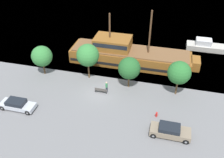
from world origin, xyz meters
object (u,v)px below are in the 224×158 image
parked_car_curb_front (170,131)px  parked_car_curb_mid (17,105)px  pirate_ship (128,55)px  moored_boat_dockside (205,46)px  pedestrian_walking_near (107,87)px  bench_promenade_east (101,90)px  fire_hydrant (157,114)px

parked_car_curb_front → parked_car_curb_mid: parked_car_curb_front is taller
pirate_ship → moored_boat_dockside: size_ratio=3.09×
pirate_ship → pedestrian_walking_near: (-1.34, -8.75, -0.69)m
moored_boat_dockside → parked_car_curb_mid: size_ratio=1.47×
moored_boat_dockside → bench_promenade_east: (-15.03, -17.38, -0.30)m
pirate_ship → parked_car_curb_front: size_ratio=4.59×
parked_car_curb_front → bench_promenade_east: parked_car_curb_front is taller
parked_car_curb_front → fire_hydrant: size_ratio=6.04×
moored_boat_dockside → pedestrian_walking_near: moored_boat_dockside is taller
bench_promenade_east → pedestrian_walking_near: 0.95m
pirate_ship → pedestrian_walking_near: bearing=-98.7°
moored_boat_dockside → parked_car_curb_front: moored_boat_dockside is taller
moored_boat_dockside → parked_car_curb_mid: 33.97m
bench_promenade_east → pedestrian_walking_near: bearing=27.8°
pedestrian_walking_near → moored_boat_dockside: bearing=49.9°
fire_hydrant → pedestrian_walking_near: pedestrian_walking_near is taller
moored_boat_dockside → pedestrian_walking_near: (-14.29, -16.99, 0.14)m
parked_car_curb_front → bench_promenade_east: 11.59m
parked_car_curb_mid → pedestrian_walking_near: size_ratio=2.68×
pirate_ship → moored_boat_dockside: 15.37m
moored_boat_dockside → parked_car_curb_front: 23.74m
parked_car_curb_mid → bench_promenade_east: 11.34m
parked_car_curb_front → fire_hydrant: 3.34m
parked_car_curb_front → parked_car_curb_mid: size_ratio=0.99×
parked_car_curb_mid → bench_promenade_east: (9.65, 5.95, -0.24)m
parked_car_curb_front → parked_car_curb_mid: bearing=-179.6°
pirate_ship → moored_boat_dockside: pirate_ship is taller
pirate_ship → moored_boat_dockside: bearing=32.4°
parked_car_curb_front → fire_hydrant: (-1.79, 2.80, -0.33)m
pirate_ship → parked_car_curb_front: pirate_ship is taller
parked_car_curb_mid → fire_hydrant: 18.11m
pirate_ship → fire_hydrant: bearing=-63.2°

